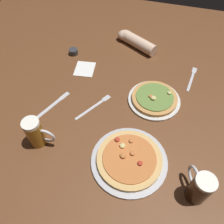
# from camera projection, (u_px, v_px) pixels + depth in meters

# --- Properties ---
(ground_plane) EXTENTS (2.40, 2.40, 0.03)m
(ground_plane) POSITION_uv_depth(u_px,v_px,m) (112.00, 116.00, 1.16)
(ground_plane) COLOR brown
(pizza_plate_near) EXTENTS (0.33, 0.33, 0.05)m
(pizza_plate_near) POSITION_uv_depth(u_px,v_px,m) (129.00, 159.00, 0.98)
(pizza_plate_near) COLOR #B2B2B7
(pizza_plate_near) RESTS_ON ground_plane
(pizza_plate_far) EXTENTS (0.27, 0.27, 0.05)m
(pizza_plate_far) POSITION_uv_depth(u_px,v_px,m) (154.00, 99.00, 1.19)
(pizza_plate_far) COLOR silver
(pizza_plate_far) RESTS_ON ground_plane
(beer_mug_dark) EXTENTS (0.09, 0.13, 0.15)m
(beer_mug_dark) POSITION_uv_depth(u_px,v_px,m) (200.00, 187.00, 0.84)
(beer_mug_dark) COLOR black
(beer_mug_dark) RESTS_ON ground_plane
(beer_mug_amber) EXTENTS (0.13, 0.08, 0.15)m
(beer_mug_amber) POSITION_uv_depth(u_px,v_px,m) (36.00, 133.00, 0.99)
(beer_mug_amber) COLOR #9E6619
(beer_mug_amber) RESTS_ON ground_plane
(ramekin_sauce) EXTENTS (0.05, 0.05, 0.03)m
(ramekin_sauce) POSITION_uv_depth(u_px,v_px,m) (73.00, 52.00, 1.43)
(ramekin_sauce) COLOR #333338
(ramekin_sauce) RESTS_ON ground_plane
(napkin_folded) EXTENTS (0.13, 0.14, 0.01)m
(napkin_folded) POSITION_uv_depth(u_px,v_px,m) (85.00, 69.00, 1.35)
(napkin_folded) COLOR white
(napkin_folded) RESTS_ON ground_plane
(fork_left) EXTENTS (0.05, 0.21, 0.01)m
(fork_left) POSITION_uv_depth(u_px,v_px,m) (192.00, 78.00, 1.30)
(fork_left) COLOR silver
(fork_left) RESTS_ON ground_plane
(knife_right) EXTENTS (0.10, 0.21, 0.01)m
(knife_right) POSITION_uv_depth(u_px,v_px,m) (53.00, 104.00, 1.18)
(knife_right) COLOR silver
(knife_right) RESTS_ON ground_plane
(fork_spare) EXTENTS (0.14, 0.21, 0.01)m
(fork_spare) POSITION_uv_depth(u_px,v_px,m) (94.00, 106.00, 1.17)
(fork_spare) COLOR silver
(fork_spare) RESTS_ON ground_plane
(diner_arm) EXTENTS (0.28, 0.19, 0.07)m
(diner_arm) POSITION_uv_depth(u_px,v_px,m) (135.00, 41.00, 1.46)
(diner_arm) COLOR beige
(diner_arm) RESTS_ON ground_plane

